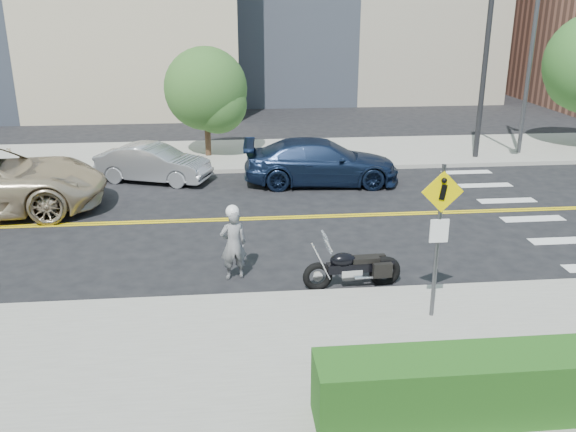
# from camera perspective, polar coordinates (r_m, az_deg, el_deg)

# --- Properties ---
(ground_plane) EXTENTS (120.00, 120.00, 0.00)m
(ground_plane) POSITION_cam_1_polar(r_m,az_deg,el_deg) (17.48, -6.63, -0.36)
(ground_plane) COLOR black
(ground_plane) RESTS_ON ground
(sidewalk_near) EXTENTS (60.00, 5.00, 0.15)m
(sidewalk_near) POSITION_cam_1_polar(r_m,az_deg,el_deg) (10.67, -7.13, -13.63)
(sidewalk_near) COLOR #9E9B91
(sidewalk_near) RESTS_ON ground_plane
(sidewalk_far) EXTENTS (60.00, 5.00, 0.15)m
(sidewalk_far) POSITION_cam_1_polar(r_m,az_deg,el_deg) (24.65, -6.44, 5.67)
(sidewalk_far) COLOR #9E9B91
(sidewalk_far) RESTS_ON ground_plane
(lamp_post) EXTENTS (0.16, 0.16, 8.00)m
(lamp_post) POSITION_cam_1_polar(r_m,az_deg,el_deg) (25.77, 21.83, 14.24)
(lamp_post) COLOR #4C4C51
(lamp_post) RESTS_ON sidewalk_far
(traffic_light) EXTENTS (0.28, 4.50, 7.00)m
(traffic_light) POSITION_cam_1_polar(r_m,az_deg,el_deg) (23.60, 19.09, 15.47)
(traffic_light) COLOR black
(traffic_light) RESTS_ON sidewalk_far
(pedestrian_sign) EXTENTS (0.78, 0.08, 3.00)m
(pedestrian_sign) POSITION_cam_1_polar(r_m,az_deg,el_deg) (11.51, 13.96, -1.04)
(pedestrian_sign) COLOR #4C4C51
(pedestrian_sign) RESTS_ON sidewalk_near
(motorcyclist) EXTENTS (0.66, 0.51, 1.73)m
(motorcyclist) POSITION_cam_1_polar(r_m,az_deg,el_deg) (13.50, -5.14, -2.46)
(motorcyclist) COLOR #AAABAF
(motorcyclist) RESTS_ON ground
(motorcycle) EXTENTS (2.14, 0.79, 1.28)m
(motorcycle) POSITION_cam_1_polar(r_m,az_deg,el_deg) (13.21, 6.11, -4.04)
(motorcycle) COLOR black
(motorcycle) RESTS_ON ground
(parked_car_silver) EXTENTS (4.13, 2.58, 1.28)m
(parked_car_silver) POSITION_cam_1_polar(r_m,az_deg,el_deg) (21.47, -12.48, 4.84)
(parked_car_silver) COLOR #9EA0A6
(parked_car_silver) RESTS_ON ground
(parked_car_blue) EXTENTS (5.33, 2.43, 1.51)m
(parked_car_blue) POSITION_cam_1_polar(r_m,az_deg,el_deg) (20.73, 3.12, 5.08)
(parked_car_blue) COLOR #162442
(parked_car_blue) RESTS_ON ground
(tree_far_a) EXTENTS (3.17, 3.17, 4.33)m
(tree_far_a) POSITION_cam_1_polar(r_m,az_deg,el_deg) (23.94, -7.71, 11.71)
(tree_far_a) COLOR #382619
(tree_far_a) RESTS_ON ground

